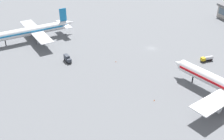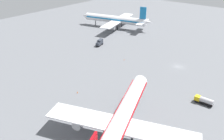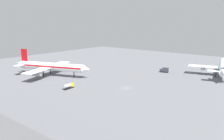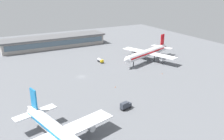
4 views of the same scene
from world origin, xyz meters
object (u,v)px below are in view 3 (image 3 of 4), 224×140
object	(u,v)px
catering_truck	(164,70)
airplane_at_gate	(224,67)
fuel_truck	(68,86)
safety_cone_near_gate	(136,76)
airplane_taxiing	(51,66)
safety_cone_mid_apron	(90,70)

from	to	relation	value
catering_truck	airplane_at_gate	bearing A→B (deg)	-170.54
fuel_truck	safety_cone_near_gate	world-z (taller)	fuel_truck
catering_truck	safety_cone_near_gate	bearing A→B (deg)	57.25
airplane_taxiing	safety_cone_mid_apron	size ratio (longest dim) A/B	85.53
fuel_truck	catering_truck	world-z (taller)	catering_truck
airplane_at_gate	catering_truck	world-z (taller)	airplane_at_gate
safety_cone_near_gate	fuel_truck	bearing A→B (deg)	-105.94
safety_cone_mid_apron	airplane_at_gate	bearing A→B (deg)	28.62
airplane_at_gate	safety_cone_mid_apron	xyz separation A→B (m)	(-75.80, -41.36, -5.47)
airplane_at_gate	safety_cone_near_gate	bearing A→B (deg)	118.24
fuel_truck	safety_cone_mid_apron	size ratio (longest dim) A/B	10.57
fuel_truck	airplane_taxiing	bearing A→B (deg)	66.68
safety_cone_near_gate	safety_cone_mid_apron	size ratio (longest dim) A/B	1.00
fuel_truck	safety_cone_mid_apron	world-z (taller)	fuel_truck
catering_truck	safety_cone_near_gate	xyz separation A→B (m)	(-7.64, -22.72, -1.40)
safety_cone_near_gate	safety_cone_mid_apron	world-z (taller)	same
fuel_truck	airplane_at_gate	bearing A→B (deg)	-34.68
fuel_truck	catering_truck	bearing A→B (deg)	-18.20
airplane_at_gate	airplane_taxiing	size ratio (longest dim) A/B	1.00
airplane_taxiing	safety_cone_mid_apron	xyz separation A→B (m)	(8.11, 26.68, -5.58)
fuel_truck	safety_cone_mid_apron	bearing A→B (deg)	28.90
fuel_truck	safety_cone_mid_apron	distance (m)	45.36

